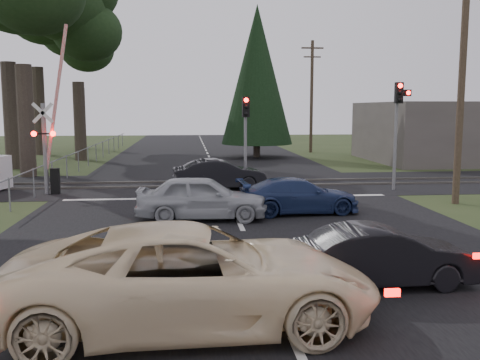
{
  "coord_description": "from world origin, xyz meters",
  "views": [
    {
      "loc": [
        -1.6,
        -13.08,
        3.58
      ],
      "look_at": [
        0.07,
        3.86,
        1.3
      ],
      "focal_mm": 40.0,
      "sensor_mm": 36.0,
      "label": 1
    }
  ],
  "objects": [
    {
      "name": "stop_line",
      "position": [
        0.0,
        8.2,
        0.01
      ],
      "size": [
        13.0,
        0.35,
        0.0
      ],
      "primitive_type": "cube",
      "color": "silver",
      "rests_on": "ground"
    },
    {
      "name": "euc_tree_c",
      "position": [
        -9.0,
        25.0,
        9.51
      ],
      "size": [
        6.0,
        6.0,
        13.2
      ],
      "color": "#473D33",
      "rests_on": "ground"
    },
    {
      "name": "silver_car",
      "position": [
        -1.15,
        4.01,
        0.72
      ],
      "size": [
        4.31,
        1.93,
        1.44
      ],
      "primitive_type": "imported",
      "rotation": [
        0.0,
        0.0,
        1.51
      ],
      "color": "#A2A6AA",
      "rests_on": "ground"
    },
    {
      "name": "cream_coupe",
      "position": [
        -1.53,
        -4.55,
        0.84
      ],
      "size": [
        6.15,
        3.01,
        1.68
      ],
      "primitive_type": "imported",
      "rotation": [
        0.0,
        0.0,
        1.61
      ],
      "color": "beige",
      "rests_on": "ground"
    },
    {
      "name": "ground",
      "position": [
        0.0,
        0.0,
        0.0
      ],
      "size": [
        120.0,
        120.0,
        0.0
      ],
      "primitive_type": "plane",
      "color": "#2A3819",
      "rests_on": "ground"
    },
    {
      "name": "traffic_signal_center",
      "position": [
        1.0,
        10.68,
        2.81
      ],
      "size": [
        0.32,
        0.48,
        4.1
      ],
      "color": "slate",
      "rests_on": "ground"
    },
    {
      "name": "euc_tree_e",
      "position": [
        -11.0,
        36.0,
        9.51
      ],
      "size": [
        6.0,
        6.0,
        13.2
      ],
      "color": "#473D33",
      "rests_on": "ground"
    },
    {
      "name": "traffic_signal_right",
      "position": [
        7.55,
        9.47,
        3.31
      ],
      "size": [
        0.68,
        0.48,
        4.7
      ],
      "color": "slate",
      "rests_on": "ground"
    },
    {
      "name": "utility_pole_mid",
      "position": [
        8.5,
        30.0,
        4.73
      ],
      "size": [
        1.8,
        0.26,
        9.0
      ],
      "color": "#4C3D2D",
      "rests_on": "ground"
    },
    {
      "name": "blue_sedan",
      "position": [
        2.17,
        4.72,
        0.61
      ],
      "size": [
        4.29,
        2.02,
        1.21
      ],
      "primitive_type": "imported",
      "rotation": [
        0.0,
        0.0,
        1.65
      ],
      "color": "navy",
      "rests_on": "ground"
    },
    {
      "name": "utility_pole_near",
      "position": [
        8.5,
        6.0,
        4.73
      ],
      "size": [
        1.8,
        0.26,
        9.0
      ],
      "color": "#4C3D2D",
      "rests_on": "ground"
    },
    {
      "name": "dark_car_far",
      "position": [
        -0.2,
        10.37,
        0.67
      ],
      "size": [
        4.21,
        1.82,
        1.35
      ],
      "primitive_type": "imported",
      "rotation": [
        0.0,
        0.0,
        1.67
      ],
      "color": "black",
      "rests_on": "ground"
    },
    {
      "name": "fence_left",
      "position": [
        -7.8,
        22.5,
        0.0
      ],
      "size": [
        0.1,
        36.0,
        1.2
      ],
      "primitive_type": null,
      "color": "slate",
      "rests_on": "ground"
    },
    {
      "name": "utility_pole_far",
      "position": [
        8.5,
        55.0,
        4.73
      ],
      "size": [
        1.8,
        0.26,
        9.0
      ],
      "color": "#4C3D2D",
      "rests_on": "ground"
    },
    {
      "name": "road",
      "position": [
        0.0,
        10.0,
        0.01
      ],
      "size": [
        14.0,
        100.0,
        0.01
      ],
      "primitive_type": "cube",
      "color": "black",
      "rests_on": "ground"
    },
    {
      "name": "building_right",
      "position": [
        18.0,
        22.0,
        2.0
      ],
      "size": [
        14.0,
        10.0,
        4.0
      ],
      "primitive_type": "cube",
      "color": "#59514C",
      "rests_on": "ground"
    },
    {
      "name": "rail_near",
      "position": [
        0.0,
        11.2,
        0.05
      ],
      "size": [
        120.0,
        0.12,
        0.1
      ],
      "primitive_type": "cube",
      "color": "#59544C",
      "rests_on": "ground"
    },
    {
      "name": "rail_corridor",
      "position": [
        0.0,
        12.0,
        0.01
      ],
      "size": [
        120.0,
        8.0,
        0.01
      ],
      "primitive_type": "cube",
      "color": "black",
      "rests_on": "ground"
    },
    {
      "name": "rail_far",
      "position": [
        0.0,
        12.8,
        0.05
      ],
      "size": [
        120.0,
        0.12,
        0.1
      ],
      "primitive_type": "cube",
      "color": "#59544C",
      "rests_on": "ground"
    },
    {
      "name": "conifer_tree",
      "position": [
        3.5,
        26.0,
        5.99
      ],
      "size": [
        5.2,
        5.2,
        11.0
      ],
      "color": "#473D33",
      "rests_on": "ground"
    },
    {
      "name": "dark_hatchback",
      "position": [
        2.3,
        -2.91,
        0.61
      ],
      "size": [
        3.77,
        1.44,
        1.23
      ],
      "primitive_type": "imported",
      "rotation": [
        0.0,
        0.0,
        1.61
      ],
      "color": "black",
      "rests_on": "ground"
    },
    {
      "name": "crossing_signal",
      "position": [
        -7.27,
        9.79,
        2.06
      ],
      "size": [
        1.62,
        0.38,
        6.96
      ],
      "color": "slate",
      "rests_on": "ground"
    }
  ]
}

